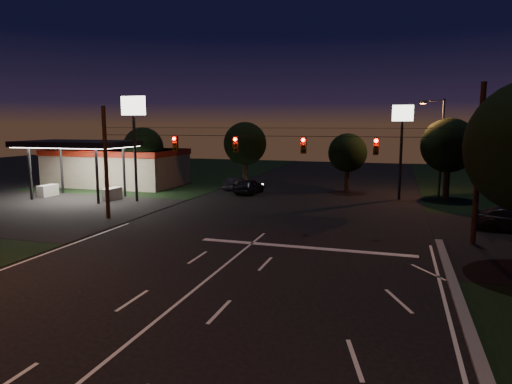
% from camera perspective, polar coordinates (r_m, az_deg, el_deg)
% --- Properties ---
extents(ground, '(140.00, 140.00, 0.00)m').
position_cam_1_polar(ground, '(16.24, -13.50, -16.25)').
color(ground, black).
rests_on(ground, ground).
extents(cross_street_left, '(20.00, 16.00, 0.02)m').
position_cam_1_polar(cross_street_left, '(40.40, -26.45, -2.02)').
color(cross_street_left, black).
rests_on(cross_street_left, ground).
extents(stop_bar, '(12.00, 0.50, 0.01)m').
position_cam_1_polar(stop_bar, '(25.46, 5.99, -6.89)').
color(stop_bar, silver).
rests_on(stop_bar, ground).
extents(utility_pole_right, '(0.30, 0.30, 9.00)m').
position_cam_1_polar(utility_pole_right, '(28.73, 25.44, -5.92)').
color(utility_pole_right, black).
rests_on(utility_pole_right, ground).
extents(utility_pole_left, '(0.28, 0.28, 8.00)m').
position_cam_1_polar(utility_pole_left, '(34.59, -17.95, -3.17)').
color(utility_pole_left, black).
rests_on(utility_pole_left, ground).
extents(signal_span, '(24.00, 0.40, 1.56)m').
position_cam_1_polar(signal_span, '(28.65, 1.62, 6.01)').
color(signal_span, black).
rests_on(signal_span, ground).
extents(gas_station, '(14.20, 16.10, 5.25)m').
position_cam_1_polar(gas_station, '(52.37, -17.24, 3.32)').
color(gas_station, gray).
rests_on(gas_station, ground).
extents(pole_sign_left_near, '(2.20, 0.30, 9.10)m').
position_cam_1_polar(pole_sign_left_near, '(40.86, -15.03, 8.53)').
color(pole_sign_left_near, black).
rests_on(pole_sign_left_near, ground).
extents(pole_sign_right, '(1.80, 0.30, 8.40)m').
position_cam_1_polar(pole_sign_right, '(42.60, 17.79, 7.41)').
color(pole_sign_right, black).
rests_on(pole_sign_right, ground).
extents(street_light_right_far, '(2.20, 0.35, 9.00)m').
position_cam_1_polar(street_light_right_far, '(44.76, 21.88, 5.96)').
color(street_light_right_far, black).
rests_on(street_light_right_far, ground).
extents(tree_far_a, '(4.20, 4.20, 6.42)m').
position_cam_1_polar(tree_far_a, '(49.92, -13.81, 5.38)').
color(tree_far_a, black).
rests_on(tree_far_a, ground).
extents(tree_far_b, '(4.60, 4.60, 6.98)m').
position_cam_1_polar(tree_far_b, '(49.34, -1.31, 6.00)').
color(tree_far_b, black).
rests_on(tree_far_b, ground).
extents(tree_far_c, '(3.80, 3.80, 5.86)m').
position_cam_1_polar(tree_far_c, '(46.03, 11.41, 4.78)').
color(tree_far_c, black).
rests_on(tree_far_c, ground).
extents(tree_far_d, '(4.80, 4.80, 7.30)m').
position_cam_1_polar(tree_far_d, '(43.98, 22.96, 5.32)').
color(tree_far_d, black).
rests_on(tree_far_d, ground).
extents(car_oncoming_a, '(2.05, 4.46, 1.48)m').
position_cam_1_polar(car_oncoming_a, '(44.49, -0.83, 0.73)').
color(car_oncoming_a, black).
rests_on(car_oncoming_a, ground).
extents(car_oncoming_b, '(2.02, 4.03, 1.27)m').
position_cam_1_polar(car_oncoming_b, '(47.38, -2.42, 1.07)').
color(car_oncoming_b, black).
rests_on(car_oncoming_b, ground).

